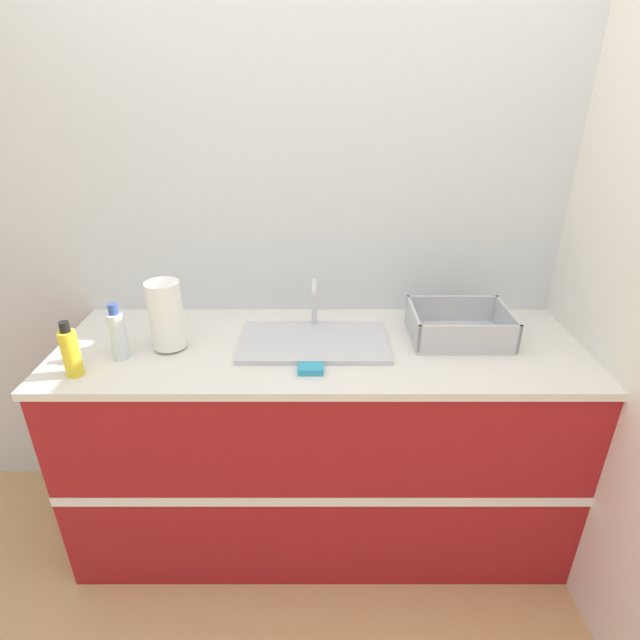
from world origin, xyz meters
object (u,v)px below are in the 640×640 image
(bottle_clear, at_px, (120,334))
(paper_towel_roll, at_px, (168,315))
(dish_rack, at_px, (460,329))
(sink, at_px, (316,340))
(bottle_yellow, at_px, (72,351))

(bottle_clear, bearing_deg, paper_towel_roll, 24.71)
(dish_rack, relative_size, bottle_clear, 1.76)
(paper_towel_roll, relative_size, bottle_clear, 1.25)
(sink, relative_size, dish_rack, 1.50)
(sink, distance_m, bottle_yellow, 0.86)
(paper_towel_roll, distance_m, bottle_clear, 0.18)
(sink, height_order, dish_rack, sink)
(bottle_yellow, bearing_deg, paper_towel_roll, 34.40)
(sink, bearing_deg, dish_rack, 4.79)
(bottle_clear, bearing_deg, bottle_yellow, -135.43)
(dish_rack, bearing_deg, bottle_clear, -173.04)
(dish_rack, bearing_deg, sink, -175.21)
(dish_rack, height_order, bottle_yellow, bottle_yellow)
(paper_towel_roll, relative_size, dish_rack, 0.71)
(dish_rack, bearing_deg, paper_towel_roll, -175.78)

